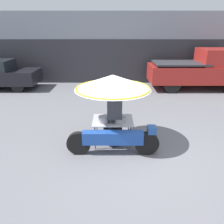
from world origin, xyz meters
name	(u,v)px	position (x,y,z in m)	size (l,w,h in m)	color
ground_plane	(131,155)	(0.00, 0.00, 0.00)	(36.00, 36.00, 0.00)	slate
shopfront_building	(120,47)	(0.00, 8.67, 1.90)	(28.00, 2.06, 3.81)	gray
vendor_motorcycle_cart	(112,92)	(-0.48, 0.57, 1.51)	(2.33, 1.96, 1.93)	black
vendor_person	(114,114)	(-0.44, 0.44, 0.93)	(0.38, 0.22, 1.66)	#2D2D33
pickup_truck	(201,70)	(4.06, 6.32, 0.98)	(5.02, 1.80, 2.03)	black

